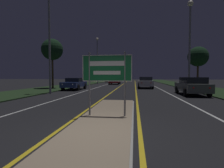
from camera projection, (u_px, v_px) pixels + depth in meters
ground_plane at (96, 135)px, 4.83m from camera, size 160.00×160.00×0.00m
median_island at (107, 117)px, 6.69m from camera, size 2.03×8.89×0.10m
verge_left at (63, 87)px, 25.85m from camera, size 5.00×100.00×0.08m
verge_right at (198, 88)px, 23.43m from camera, size 5.00×100.00×0.08m
centre_line_yellow_left at (121, 85)px, 29.75m from camera, size 0.12×70.00×0.01m
centre_line_yellow_right at (135, 86)px, 29.44m from camera, size 0.12×70.00×0.01m
lane_line_white_left at (104, 85)px, 30.13m from camera, size 0.12×70.00×0.01m
lane_line_white_right at (154, 86)px, 29.06m from camera, size 0.12×70.00×0.01m
edge_line_white_left at (87, 85)px, 30.51m from camera, size 0.10×70.00×0.01m
edge_line_white_right at (172, 86)px, 28.67m from camera, size 0.10×70.00×0.01m
highway_sign at (107, 71)px, 6.61m from camera, size 1.89×0.07×2.42m
streetlight_left_near at (49, 25)px, 15.55m from camera, size 0.52×0.52×9.74m
streetlight_left_far at (97, 54)px, 36.02m from camera, size 0.54×0.54×9.50m
streetlight_right_near at (190, 33)px, 16.15m from camera, size 0.53×0.53×8.55m
car_receding_0 at (192, 86)px, 14.89m from camera, size 1.98×4.58×1.52m
car_receding_1 at (145, 82)px, 23.22m from camera, size 1.91×4.62×1.50m
car_approaching_0 at (75, 83)px, 20.64m from camera, size 1.97×4.37×1.39m
car_approaching_1 at (115, 80)px, 34.40m from camera, size 2.02×4.77×1.44m
car_approaching_2 at (110, 79)px, 46.75m from camera, size 1.98×4.33×1.42m
roadside_palm_left at (52, 50)px, 22.04m from camera, size 2.67×2.67×6.22m
roadside_palm_right at (198, 57)px, 22.61m from camera, size 2.57×2.57×5.34m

